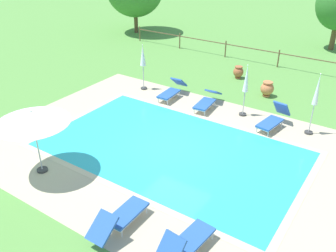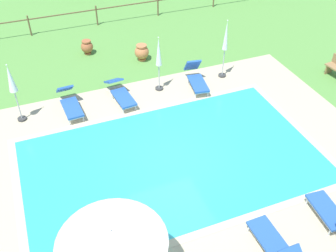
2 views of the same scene
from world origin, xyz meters
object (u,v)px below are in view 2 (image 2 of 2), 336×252
sun_lounger_south_near_corner (121,93)px  patio_umbrella_open_foreground (111,237)px  patio_umbrella_closed_row_mid_west (159,57)px  sun_lounger_north_near_steps (70,103)px  sun_lounger_north_far (196,78)px  terracotta_urn_by_tree (87,47)px  patio_umbrella_closed_row_west (12,83)px  sun_lounger_north_end (276,246)px  terracotta_urn_near_fence (142,52)px  patio_umbrella_closed_row_centre (225,42)px  sun_lounger_north_mid (334,216)px

sun_lounger_south_near_corner → patio_umbrella_open_foreground: 8.01m
patio_umbrella_closed_row_mid_west → sun_lounger_south_near_corner: bearing=-172.9°
sun_lounger_north_near_steps → patio_umbrella_open_foreground: bearing=-92.2°
sun_lounger_north_near_steps → sun_lounger_north_far: bearing=-2.3°
sun_lounger_north_far → patio_umbrella_closed_row_mid_west: size_ratio=0.82×
terracotta_urn_by_tree → patio_umbrella_closed_row_west: bearing=-129.2°
patio_umbrella_closed_row_west → terracotta_urn_by_tree: size_ratio=3.45×
sun_lounger_north_near_steps → patio_umbrella_open_foreground: size_ratio=0.84×
patio_umbrella_closed_row_west → sun_lounger_north_near_steps: bearing=-3.2°
sun_lounger_north_far → sun_lounger_north_end: size_ratio=0.95×
sun_lounger_north_end → terracotta_urn_near_fence: bearing=89.6°
patio_umbrella_open_foreground → sun_lounger_north_near_steps: bearing=87.8°
patio_umbrella_open_foreground → sun_lounger_north_far: bearing=53.7°
terracotta_urn_by_tree → sun_lounger_north_end: bearing=-80.3°
patio_umbrella_closed_row_west → patio_umbrella_closed_row_mid_west: (5.41, 0.06, -0.11)m
patio_umbrella_open_foreground → patio_umbrella_closed_row_mid_west: size_ratio=1.02×
sun_lounger_south_near_corner → patio_umbrella_closed_row_west: bearing=177.7°
sun_lounger_north_near_steps → patio_umbrella_closed_row_mid_west: size_ratio=0.86×
sun_lounger_north_far → patio_umbrella_open_foreground: 9.26m
patio_umbrella_open_foreground → terracotta_urn_near_fence: bearing=68.6°
patio_umbrella_closed_row_centre → terracotta_urn_near_fence: 3.97m
sun_lounger_north_mid → patio_umbrella_closed_row_mid_west: bearing=103.9°
patio_umbrella_closed_row_mid_west → patio_umbrella_closed_row_centre: size_ratio=0.91×
sun_lounger_south_near_corner → patio_umbrella_closed_row_west: 3.94m
patio_umbrella_closed_row_centre → terracotta_urn_by_tree: (-4.92, 4.08, -1.26)m
patio_umbrella_open_foreground → terracotta_urn_by_tree: bearing=81.1°
patio_umbrella_open_foreground → patio_umbrella_closed_row_mid_west: (3.91, 7.71, -0.56)m
sun_lounger_south_near_corner → patio_umbrella_closed_row_west: size_ratio=0.91×
patio_umbrella_closed_row_west → patio_umbrella_open_foreground: bearing=-78.9°
patio_umbrella_open_foreground → sun_lounger_north_end: bearing=-8.0°
sun_lounger_south_near_corner → patio_umbrella_closed_row_mid_west: size_ratio=0.91×
terracotta_urn_by_tree → sun_lounger_north_mid: bearing=-71.5°
sun_lounger_north_mid → patio_umbrella_closed_row_mid_west: 8.37m
sun_lounger_north_mid → sun_lounger_north_far: size_ratio=1.01×
patio_umbrella_open_foreground → terracotta_urn_near_fence: patio_umbrella_open_foreground is taller
patio_umbrella_closed_row_west → patio_umbrella_closed_row_centre: patio_umbrella_closed_row_centre is taller
patio_umbrella_closed_row_west → patio_umbrella_closed_row_centre: 8.27m
sun_lounger_north_near_steps → patio_umbrella_closed_row_centre: 6.61m
sun_lounger_north_end → patio_umbrella_closed_row_centre: size_ratio=0.79×
sun_lounger_north_far → sun_lounger_south_near_corner: size_ratio=0.91×
sun_lounger_north_near_steps → terracotta_urn_by_tree: (1.56, 4.21, -0.01)m
sun_lounger_north_near_steps → sun_lounger_south_near_corner: sun_lounger_north_near_steps is taller
sun_lounger_north_far → patio_umbrella_closed_row_west: (-6.89, 0.31, 1.20)m
sun_lounger_north_mid → patio_umbrella_closed_row_centre: 8.16m
patio_umbrella_closed_row_west → terracotta_urn_near_fence: bearing=25.4°
sun_lounger_north_near_steps → patio_umbrella_closed_row_west: patio_umbrella_closed_row_west is taller
patio_umbrella_open_foreground → terracotta_urn_by_tree: patio_umbrella_open_foreground is taller
patio_umbrella_closed_row_mid_west → patio_umbrella_closed_row_west: bearing=-179.4°
sun_lounger_north_mid → patio_umbrella_closed_row_west: patio_umbrella_closed_row_west is taller
sun_lounger_north_mid → patio_umbrella_closed_row_mid_west: (-2.00, 8.06, 1.10)m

